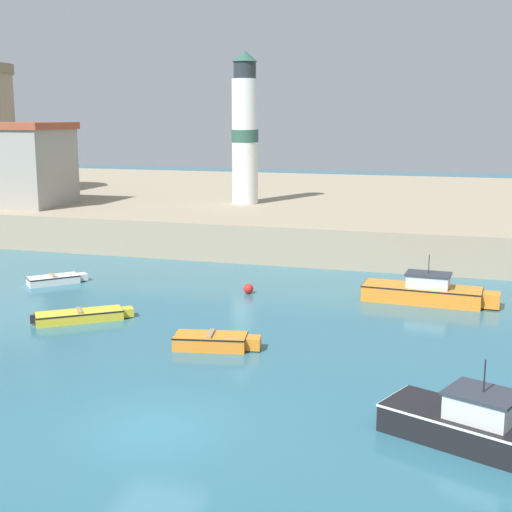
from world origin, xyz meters
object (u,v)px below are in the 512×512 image
Objects in this scene: motorboat_black_3 at (480,426)px; dinghy_orange_4 at (214,341)px; mooring_buoy at (248,289)px; dinghy_yellow_0 at (82,315)px; dinghy_white_1 at (55,279)px; motorboat_orange_5 at (426,292)px; lighthouse at (245,131)px; harbor_shed_near_wharf at (12,164)px.

motorboat_black_3 is 11.27m from dinghy_orange_4.
dinghy_orange_4 reaches higher than mooring_buoy.
motorboat_black_3 is (16.54, -7.52, 0.32)m from dinghy_yellow_0.
dinghy_white_1 is 0.49× the size of motorboat_black_3.
motorboat_orange_5 reaches higher than dinghy_yellow_0.
lighthouse is 1.38× the size of harbor_shed_near_wharf.
harbor_shed_near_wharf is (-23.13, 20.31, 5.06)m from dinghy_orange_4.
motorboat_black_3 is at bearing -62.10° from lighthouse.
harbor_shed_near_wharf is (-16.32, 18.47, 5.11)m from dinghy_yellow_0.
dinghy_white_1 is at bearing -104.30° from lighthouse.
dinghy_orange_4 is at bearing -15.11° from dinghy_yellow_0.
motorboat_orange_5 reaches higher than dinghy_white_1.
lighthouse is (-14.45, 16.73, 7.16)m from motorboat_orange_5.
dinghy_orange_4 is 11.94m from motorboat_orange_5.
lighthouse is at bearing 108.30° from mooring_buoy.
dinghy_white_1 is at bearing -174.94° from mooring_buoy.
motorboat_orange_5 is 32.70m from harbor_shed_near_wharf.
mooring_buoy is 25.26m from harbor_shed_near_wharf.
motorboat_orange_5 is 23.24m from lighthouse.
dinghy_white_1 reaches higher than mooring_buoy.
motorboat_orange_5 is 12.82× the size of mooring_buoy.
harbor_shed_near_wharf reaches higher than dinghy_white_1.
harbor_shed_near_wharf reaches higher than motorboat_orange_5.
mooring_buoy is (-11.05, 14.30, -0.31)m from motorboat_black_3.
dinghy_orange_4 is 28.11m from lighthouse.
dinghy_white_1 is at bearing -48.19° from harbor_shed_near_wharf.
harbor_shed_near_wharf reaches higher than motorboat_black_3.
dinghy_yellow_0 is 7.71m from dinghy_white_1.
dinghy_white_1 is at bearing 148.21° from motorboat_black_3.
dinghy_yellow_0 reaches higher than dinghy_white_1.
lighthouse is (-16.86, 31.84, 7.13)m from motorboat_black_3.
dinghy_white_1 is 25.38m from motorboat_black_3.
dinghy_white_1 is 14.12m from dinghy_orange_4.
harbor_shed_near_wharf is at bearing 141.65° from motorboat_black_3.
dinghy_yellow_0 is 18.17m from motorboat_black_3.
dinghy_orange_4 is at bearing -127.82° from motorboat_orange_5.
harbor_shed_near_wharf reaches higher than dinghy_yellow_0.
harbor_shed_near_wharf is (-30.45, 10.88, 4.83)m from motorboat_orange_5.
motorboat_black_3 reaches higher than dinghy_orange_4.
dinghy_orange_4 is at bearing -33.00° from dinghy_white_1.
dinghy_yellow_0 reaches higher than mooring_buoy.
motorboat_black_3 is 11.61× the size of mooring_buoy.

